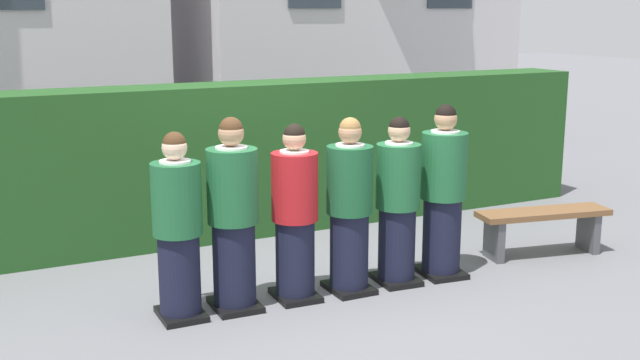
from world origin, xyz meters
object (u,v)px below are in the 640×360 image
at_px(student_front_row_3, 349,210).
at_px(student_front_row_5, 443,195).
at_px(student_front_row_1, 233,219).
at_px(student_front_row_4, 397,205).
at_px(student_front_row_0, 178,231).
at_px(student_in_red_blazer, 295,217).
at_px(wooden_bench, 543,222).

bearing_deg(student_front_row_3, student_front_row_5, -0.88).
relative_size(student_front_row_1, student_front_row_4, 1.05).
xyz_separation_m(student_front_row_0, student_front_row_5, (2.54, -0.09, 0.04)).
height_order(student_front_row_4, student_front_row_5, student_front_row_5).
distance_m(student_in_red_blazer, wooden_bench, 2.83).
bearing_deg(student_front_row_5, student_front_row_3, 179.12).
bearing_deg(student_front_row_0, student_front_row_4, -2.12).
relative_size(student_front_row_3, student_front_row_5, 0.96).
bearing_deg(student_front_row_5, wooden_bench, 1.52).
bearing_deg(student_front_row_0, student_front_row_3, -2.82).
xyz_separation_m(student_front_row_1, student_in_red_blazer, (0.56, -0.02, -0.04)).
height_order(student_front_row_5, wooden_bench, student_front_row_5).
bearing_deg(student_front_row_5, student_in_red_blazer, 177.64).
bearing_deg(wooden_bench, student_front_row_4, -179.40).
bearing_deg(student_front_row_3, student_in_red_blazer, 174.77).
relative_size(student_front_row_0, student_front_row_4, 1.00).
xyz_separation_m(student_front_row_0, student_front_row_1, (0.47, -0.00, 0.04)).
distance_m(student_front_row_3, student_front_row_4, 0.50).
bearing_deg(student_front_row_3, student_front_row_1, 176.16).
relative_size(student_front_row_1, student_front_row_3, 1.04).
distance_m(student_front_row_4, wooden_bench, 1.83).
height_order(student_front_row_0, student_front_row_4, student_front_row_4).
distance_m(student_front_row_0, wooden_bench, 3.85).
height_order(student_front_row_1, wooden_bench, student_front_row_1).
bearing_deg(student_front_row_4, wooden_bench, 0.60).
bearing_deg(student_front_row_1, wooden_bench, -0.90).
bearing_deg(wooden_bench, student_front_row_0, 179.15).
xyz_separation_m(student_in_red_blazer, student_front_row_4, (1.02, -0.05, 0.00)).
height_order(student_in_red_blazer, student_front_row_4, student_front_row_4).
relative_size(student_front_row_0, student_front_row_5, 0.95).
bearing_deg(student_front_row_4, student_front_row_0, 177.88).
distance_m(student_in_red_blazer, student_front_row_5, 1.51).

